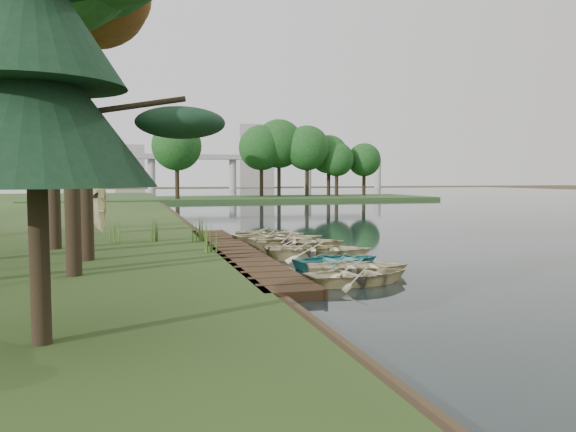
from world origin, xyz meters
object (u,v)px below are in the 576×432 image
object	(u,v)px
rowboat_0	(359,272)
rowboat_1	(358,265)
boardwalk	(235,254)
stored_rowboat	(101,227)
pine_tree	(33,58)
rowboat_2	(339,258)

from	to	relation	value
rowboat_0	rowboat_1	distance (m)	1.33
rowboat_0	rowboat_1	size ratio (longest dim) A/B	1.00
rowboat_1	boardwalk	bearing A→B (deg)	40.17
boardwalk	stored_rowboat	world-z (taller)	stored_rowboat
rowboat_1	pine_tree	world-z (taller)	pine_tree
boardwalk	rowboat_0	bearing A→B (deg)	-69.28
stored_rowboat	rowboat_0	bearing A→B (deg)	-139.73
rowboat_0	boardwalk	bearing A→B (deg)	14.96
rowboat_0	rowboat_1	xyz separation A→B (m)	(0.49, 1.24, 0.00)
boardwalk	rowboat_2	bearing A→B (deg)	-51.01
boardwalk	rowboat_2	xyz separation A→B (m)	(2.81, -3.48, 0.22)
rowboat_1	stored_rowboat	distance (m)	15.17
stored_rowboat	boardwalk	bearing A→B (deg)	-134.54
stored_rowboat	pine_tree	size ratio (longest dim) A/B	0.40
boardwalk	stored_rowboat	bearing A→B (deg)	123.23
rowboat_1	pine_tree	size ratio (longest dim) A/B	0.41
boardwalk	pine_tree	xyz separation A→B (m)	(-5.24, -10.87, 4.77)
boardwalk	rowboat_2	size ratio (longest dim) A/B	5.26
boardwalk	pine_tree	size ratio (longest dim) A/B	2.08
rowboat_0	stored_rowboat	bearing A→B (deg)	22.27
boardwalk	stored_rowboat	xyz separation A→B (m)	(-5.15, 7.87, 0.47)
boardwalk	stored_rowboat	distance (m)	9.41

